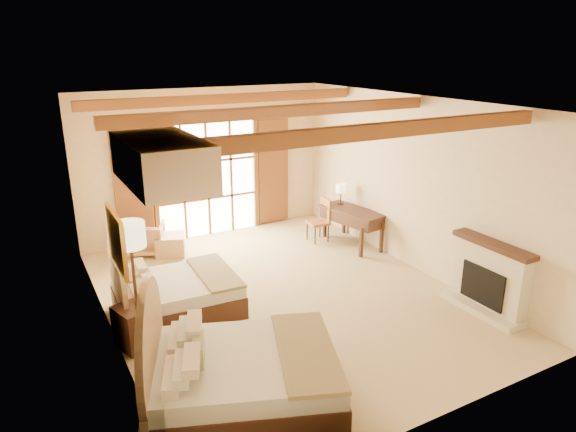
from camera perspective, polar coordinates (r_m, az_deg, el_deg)
floor at (r=8.79m, az=-0.61°, el=-8.80°), size 7.00×7.00×0.00m
wall_back at (r=11.29m, az=-9.12°, el=5.80°), size 5.50×0.00×5.50m
wall_left at (r=7.37m, az=-19.87°, el=-1.90°), size 0.00×7.00×7.00m
wall_right at (r=9.74m, az=13.79°, el=3.49°), size 0.00×7.00×7.00m
ceiling at (r=7.86m, az=-0.69°, el=12.43°), size 7.00×7.00×0.00m
ceiling_beams at (r=7.87m, az=-0.69°, el=11.56°), size 5.39×4.60×0.18m
french_doors at (r=11.32m, az=-8.92°, el=4.02°), size 3.95×0.08×2.60m
fireplace at (r=8.70m, az=21.35°, el=-6.71°), size 0.46×1.40×1.16m
painting at (r=6.62m, az=-18.51°, el=-2.61°), size 0.06×0.95×0.75m
canopy_valance at (r=5.17m, az=-13.86°, el=5.97°), size 0.70×1.40×0.45m
bed_near at (r=6.16m, az=-6.36°, el=-17.32°), size 2.71×2.29×1.42m
bed_far at (r=8.27m, az=-13.11°, el=-8.32°), size 1.90×1.47×1.21m
nightstand at (r=7.61m, az=-16.46°, el=-11.63°), size 0.63×0.63×0.61m
floor_lamp at (r=6.92m, az=-17.10°, el=-2.90°), size 0.40×0.40×1.88m
armchair at (r=10.75m, az=-15.48°, el=-2.40°), size 0.91×0.92×0.64m
ottoman at (r=10.63m, az=-12.95°, el=-3.11°), size 0.72×0.72×0.41m
desk at (r=10.89m, az=7.16°, el=-1.08°), size 0.88×1.52×0.77m
desk_chair at (r=11.07m, az=3.42°, el=-1.31°), size 0.45×0.45×0.94m
desk_lamp at (r=11.06m, az=5.91°, el=3.02°), size 0.22×0.22×0.44m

